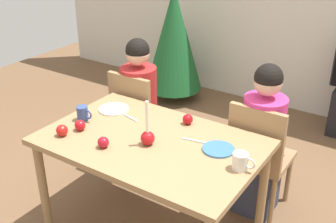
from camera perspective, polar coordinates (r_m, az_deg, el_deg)
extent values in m
cube|color=#99754C|center=(2.66, -2.38, -4.29)|extent=(1.40, 0.90, 0.04)
cylinder|color=#99754C|center=(3.01, -16.84, -10.03)|extent=(0.06, 0.06, 0.71)
cylinder|color=#99754C|center=(3.46, -7.15, -3.97)|extent=(0.06, 0.06, 0.71)
cylinder|color=#99754C|center=(2.91, 12.89, -10.83)|extent=(0.06, 0.06, 0.71)
cube|color=#99754C|center=(3.59, -3.41, -1.23)|extent=(0.40, 0.40, 0.04)
cube|color=#99754C|center=(3.36, -5.34, 1.32)|extent=(0.40, 0.04, 0.45)
cylinder|color=#99754C|center=(3.74, 0.33, -3.96)|extent=(0.04, 0.04, 0.41)
cylinder|color=#99754C|center=(3.91, -3.85, -2.58)|extent=(0.04, 0.04, 0.41)
cylinder|color=#99754C|center=(3.50, -2.73, -6.27)|extent=(0.04, 0.04, 0.41)
cylinder|color=#99754C|center=(3.68, -7.03, -4.68)|extent=(0.04, 0.04, 0.41)
cube|color=#99754C|center=(3.14, 12.81, -6.19)|extent=(0.40, 0.40, 0.04)
cube|color=#99754C|center=(2.87, 11.96, -3.68)|extent=(0.40, 0.04, 0.45)
cylinder|color=#99754C|center=(3.36, 16.23, -8.89)|extent=(0.04, 0.04, 0.41)
cylinder|color=#99754C|center=(3.45, 10.87, -7.30)|extent=(0.04, 0.04, 0.41)
cylinder|color=#99754C|center=(3.10, 14.18, -12.01)|extent=(0.04, 0.04, 0.41)
cylinder|color=#99754C|center=(3.19, 8.39, -10.16)|extent=(0.04, 0.04, 0.41)
cube|color=#33384C|center=(3.66, -3.79, -4.38)|extent=(0.28, 0.28, 0.45)
cylinder|color=#AD2323|center=(3.45, -4.02, 2.31)|extent=(0.30, 0.30, 0.48)
sphere|color=tan|center=(3.32, -4.21, 7.92)|extent=(0.19, 0.19, 0.19)
sphere|color=black|center=(3.31, -4.22, 8.42)|extent=(0.19, 0.19, 0.19)
cube|color=#33384C|center=(3.22, 12.12, -9.69)|extent=(0.28, 0.28, 0.45)
cylinder|color=#D1337A|center=(2.98, 12.94, -2.38)|extent=(0.30, 0.30, 0.48)
sphere|color=tan|center=(2.83, 13.65, 3.97)|extent=(0.19, 0.19, 0.19)
sphere|color=black|center=(2.82, 13.71, 4.53)|extent=(0.19, 0.19, 0.19)
cylinder|color=brown|center=(5.05, 0.77, 2.66)|extent=(0.08, 0.08, 0.14)
cone|color=#195628|center=(4.83, 0.82, 9.97)|extent=(0.67, 0.67, 1.20)
sphere|color=red|center=(2.58, -2.82, -3.68)|extent=(0.09, 0.09, 0.09)
cylinder|color=#EFE5C6|center=(2.51, -2.89, -0.73)|extent=(0.02, 0.02, 0.21)
cylinder|color=white|center=(3.06, -7.49, 0.32)|extent=(0.22, 0.22, 0.01)
cylinder|color=teal|center=(2.56, 6.98, -5.17)|extent=(0.20, 0.20, 0.01)
cylinder|color=#33477F|center=(2.93, -11.71, -0.24)|extent=(0.08, 0.08, 0.10)
torus|color=#33477F|center=(2.90, -10.99, -0.40)|extent=(0.07, 0.01, 0.07)
cylinder|color=silver|center=(2.38, 9.93, -6.78)|extent=(0.09, 0.09, 0.10)
torus|color=silver|center=(2.36, 11.22, -7.07)|extent=(0.07, 0.01, 0.07)
cube|color=silver|center=(2.94, -5.36, -0.76)|extent=(0.18, 0.06, 0.01)
cube|color=silver|center=(2.63, 3.79, -4.05)|extent=(0.18, 0.04, 0.01)
sphere|color=#B00F15|center=(2.83, 2.74, -1.07)|extent=(0.07, 0.07, 0.07)
sphere|color=red|center=(2.76, -14.41, -2.54)|extent=(0.08, 0.08, 0.08)
sphere|color=#B1121A|center=(2.81, -12.04, -1.87)|extent=(0.07, 0.07, 0.07)
sphere|color=#AE1421|center=(2.58, -8.91, -4.21)|extent=(0.07, 0.07, 0.07)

